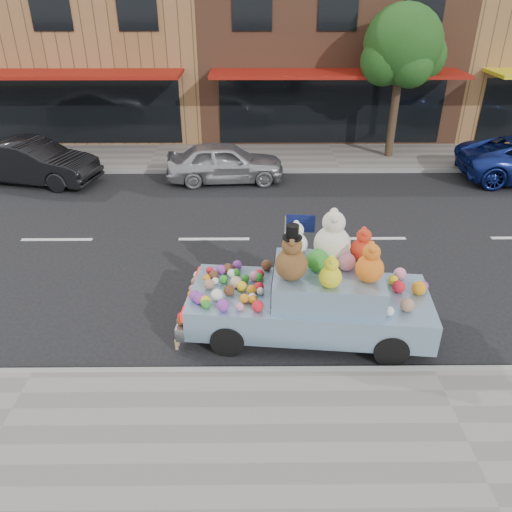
{
  "coord_description": "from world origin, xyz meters",
  "views": [
    {
      "loc": [
        -3.02,
        -11.33,
        5.79
      ],
      "look_at": [
        -2.95,
        -3.15,
        1.25
      ],
      "focal_mm": 35.0,
      "sensor_mm": 36.0,
      "label": 1
    }
  ],
  "objects_px": {
    "street_tree": "(402,51)",
    "car_dark": "(32,162)",
    "art_car": "(312,294)",
    "car_silver": "(225,162)"
  },
  "relations": [
    {
      "from": "art_car",
      "to": "street_tree",
      "type": "bearing_deg",
      "value": 74.77
    },
    {
      "from": "car_silver",
      "to": "art_car",
      "type": "xyz_separation_m",
      "value": [
        1.94,
        -8.01,
        0.18
      ]
    },
    {
      "from": "street_tree",
      "to": "car_dark",
      "type": "relative_size",
      "value": 1.25
    },
    {
      "from": "street_tree",
      "to": "art_car",
      "type": "relative_size",
      "value": 1.13
    },
    {
      "from": "car_dark",
      "to": "car_silver",
      "type": "bearing_deg",
      "value": -76.44
    },
    {
      "from": "car_silver",
      "to": "car_dark",
      "type": "relative_size",
      "value": 0.9
    },
    {
      "from": "car_silver",
      "to": "car_dark",
      "type": "bearing_deg",
      "value": 87.08
    },
    {
      "from": "street_tree",
      "to": "art_car",
      "type": "bearing_deg",
      "value": -111.05
    },
    {
      "from": "street_tree",
      "to": "car_dark",
      "type": "xyz_separation_m",
      "value": [
        -12.09,
        -2.41,
        -3.01
      ]
    },
    {
      "from": "car_dark",
      "to": "art_car",
      "type": "relative_size",
      "value": 0.9
    }
  ]
}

